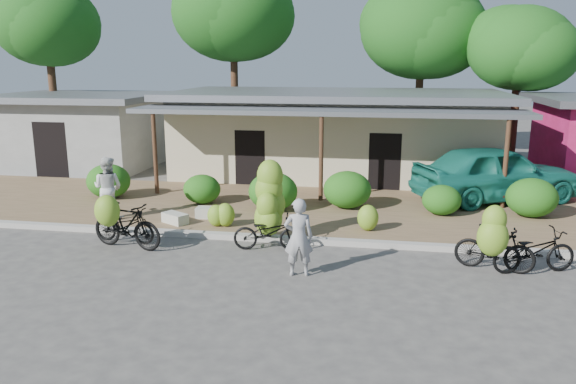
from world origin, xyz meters
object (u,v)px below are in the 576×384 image
tree_center_right (418,27)px  bike_center (269,212)px  bike_left (124,223)px  sack_far (175,218)px  bystander (108,188)px  tree_back_left (44,22)px  tree_near_right (515,46)px  tree_far_center (230,10)px  sack_near (211,213)px  teal_van (496,173)px  bike_right (494,243)px  bike_far_right (534,251)px  bike_far_left (122,224)px  vendor (299,237)px

tree_center_right → bike_center: size_ratio=3.85×
bike_left → bike_center: bearing=-63.5°
sack_far → bystander: 2.18m
tree_back_left → tree_near_right: bearing=4.1°
tree_far_center → tree_near_right: (13.00, -1.50, -1.78)m
tree_near_right → sack_near: size_ratio=8.07×
sack_far → bystander: bearing=174.8°
sack_near → bike_center: bearing=-41.4°
tree_center_right → teal_van: bearing=-77.1°
sack_far → bike_right: bearing=-14.9°
bike_left → bike_right: 8.59m
tree_back_left → bike_far_right: 23.31m
bike_center → bike_right: size_ratio=1.21×
bike_far_right → bike_center: bearing=65.7°
bike_right → bystander: 10.37m
bike_right → bike_far_right: bearing=-60.0°
bike_far_right → tree_center_right: bearing=-9.8°
tree_center_right → sack_far: (-6.98, -13.84, -5.81)m
tree_far_center → sack_near: size_ratio=10.82×
tree_far_center → bike_far_left: 16.28m
tree_center_right → sack_near: tree_center_right is taller
bike_left → sack_far: (0.53, 2.00, -0.41)m
bike_far_left → sack_far: (0.78, 1.57, -0.26)m
bike_left → bike_center: 3.55m
tree_center_right → bystander: tree_center_right is taller
vendor → bystander: size_ratio=0.96×
tree_far_center → teal_van: bearing=-39.1°
bike_far_left → bike_center: (3.69, 0.44, 0.36)m
sack_near → bystander: bystander is taller
tree_back_left → bike_far_left: bearing=-52.2°
tree_center_right → tree_near_right: (4.00, -2.00, -0.92)m
tree_near_right → bike_center: bearing=-121.9°
sack_near → vendor: size_ratio=0.50×
tree_back_left → tree_near_right: tree_back_left is taller
tree_near_right → teal_van: size_ratio=1.29×
bike_left → tree_near_right: bearing=-27.3°
bike_far_left → teal_van: (9.97, 5.80, 0.51)m
bike_far_left → bike_far_right: (9.73, -0.35, -0.02)m
tree_center_right → bike_far_left: tree_center_right is taller
sack_far → bike_center: bearing=-21.4°
tree_back_left → tree_near_right: size_ratio=1.18×
tree_far_center → sack_far: size_ratio=12.26×
tree_near_right → bystander: size_ratio=3.86×
tree_near_right → bystander: 17.97m
tree_far_center → bystander: bearing=-90.1°
tree_back_left → vendor: (13.94, -13.31, -5.42)m
tree_center_right → bike_far_left: 18.13m
bike_left → bike_center: (3.43, 0.86, 0.21)m
tree_back_left → teal_van: 20.83m
bike_left → vendor: size_ratio=1.19×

